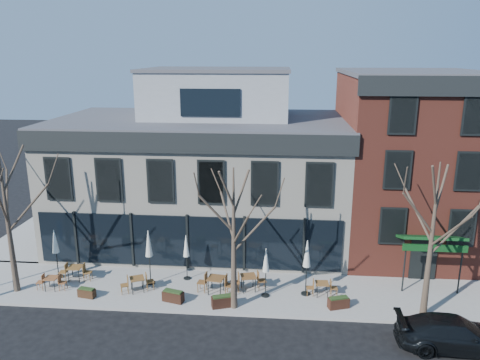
{
  "coord_description": "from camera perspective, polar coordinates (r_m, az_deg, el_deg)",
  "views": [
    {
      "loc": [
        5.04,
        -24.25,
        12.18
      ],
      "look_at": [
        2.79,
        2.0,
        5.0
      ],
      "focal_mm": 35.0,
      "sensor_mm": 36.0,
      "label": 1
    }
  ],
  "objects": [
    {
      "name": "tree_corner",
      "position": [
        26.24,
        -26.5,
        -4.01
      ],
      "size": [
        3.93,
        3.98,
        7.92
      ],
      "color": "#382B21",
      "rests_on": "sidewalk_front"
    },
    {
      "name": "cafe_set_1",
      "position": [
        27.51,
        -19.42,
        -10.49
      ],
      "size": [
        1.82,
        0.76,
        0.95
      ],
      "color": "brown",
      "rests_on": "sidewalk_front"
    },
    {
      "name": "ground",
      "position": [
        27.6,
        -6.26,
        -11.04
      ],
      "size": [
        120.0,
        120.0,
        0.0
      ],
      "primitive_type": "plane",
      "color": "black",
      "rests_on": "ground"
    },
    {
      "name": "tree_right",
      "position": [
        23.0,
        22.34,
        -6.74
      ],
      "size": [
        3.72,
        3.77,
        7.48
      ],
      "color": "#382B21",
      "rests_on": "sidewalk_front"
    },
    {
      "name": "corner_building",
      "position": [
        30.65,
        -4.58,
        1.11
      ],
      "size": [
        18.39,
        10.39,
        11.1
      ],
      "color": "silver",
      "rests_on": "ground"
    },
    {
      "name": "red_brick_building",
      "position": [
        30.99,
        19.67,
        2.15
      ],
      "size": [
        8.2,
        11.78,
        11.18
      ],
      "color": "brown",
      "rests_on": "ground"
    },
    {
      "name": "planter_0",
      "position": [
        25.67,
        -18.18,
        -12.91
      ],
      "size": [
        0.94,
        0.51,
        0.5
      ],
      "color": "#311D10",
      "rests_on": "sidewalk_front"
    },
    {
      "name": "sidewalk_front",
      "position": [
        25.26,
        0.24,
        -13.39
      ],
      "size": [
        33.5,
        4.7,
        0.15
      ],
      "primitive_type": "cube",
      "color": "gray",
      "rests_on": "ground"
    },
    {
      "name": "cafe_set_3",
      "position": [
        24.72,
        -2.95,
        -12.46
      ],
      "size": [
        2.05,
        0.91,
        1.06
      ],
      "color": "brown",
      "rests_on": "sidewalk_front"
    },
    {
      "name": "umbrella_3",
      "position": [
        23.84,
        3.18,
        -10.03
      ],
      "size": [
        0.42,
        0.42,
        2.63
      ],
      "color": "black",
      "rests_on": "sidewalk_front"
    },
    {
      "name": "cafe_set_2",
      "position": [
        25.45,
        -12.41,
        -12.14
      ],
      "size": [
        1.78,
        1.12,
        0.93
      ],
      "color": "brown",
      "rests_on": "sidewalk_front"
    },
    {
      "name": "sidewalk_side",
      "position": [
        36.42,
        -22.11,
        -5.34
      ],
      "size": [
        4.5,
        12.0,
        0.15
      ],
      "primitive_type": "cube",
      "color": "gray",
      "rests_on": "ground"
    },
    {
      "name": "umbrella_2",
      "position": [
        25.73,
        -6.57,
        -8.28
      ],
      "size": [
        0.41,
        0.41,
        2.56
      ],
      "color": "black",
      "rests_on": "sidewalk_front"
    },
    {
      "name": "cafe_set_0",
      "position": [
        26.95,
        -21.99,
        -11.45
      ],
      "size": [
        1.6,
        0.66,
        0.84
      ],
      "color": "brown",
      "rests_on": "sidewalk_front"
    },
    {
      "name": "planter_1",
      "position": [
        24.29,
        -8.16,
        -13.82
      ],
      "size": [
        1.14,
        0.7,
        0.59
      ],
      "color": "black",
      "rests_on": "sidewalk_front"
    },
    {
      "name": "umbrella_4",
      "position": [
        24.11,
        8.16,
        -9.23
      ],
      "size": [
        0.48,
        0.48,
        2.99
      ],
      "color": "black",
      "rests_on": "sidewalk_front"
    },
    {
      "name": "cafe_set_4",
      "position": [
        24.96,
        1.02,
        -12.22
      ],
      "size": [
        1.97,
        0.93,
        1.01
      ],
      "color": "brown",
      "rests_on": "sidewalk_front"
    },
    {
      "name": "planter_2",
      "position": [
        23.63,
        -2.15,
        -14.54
      ],
      "size": [
        1.15,
        0.75,
        0.6
      ],
      "color": "black",
      "rests_on": "sidewalk_front"
    },
    {
      "name": "umbrella_0",
      "position": [
        27.62,
        -21.61,
        -7.27
      ],
      "size": [
        0.44,
        0.44,
        2.78
      ],
      "color": "black",
      "rests_on": "sidewalk_front"
    },
    {
      "name": "planter_3",
      "position": [
        24.01,
        11.92,
        -14.4
      ],
      "size": [
        1.1,
        0.71,
        0.57
      ],
      "color": "black",
      "rests_on": "sidewalk_front"
    },
    {
      "name": "umbrella_1",
      "position": [
        25.39,
        -11.06,
        -7.96
      ],
      "size": [
        0.49,
        0.49,
        3.05
      ],
      "color": "black",
      "rests_on": "sidewalk_front"
    },
    {
      "name": "tree_mid",
      "position": [
        22.1,
        -0.74,
        -7.06
      ],
      "size": [
        3.5,
        3.55,
        7.04
      ],
      "color": "#382B21",
      "rests_on": "sidewalk_front"
    },
    {
      "name": "parked_sedan",
      "position": [
        22.7,
        24.7,
        -16.66
      ],
      "size": [
        4.89,
        2.07,
        1.41
      ],
      "primitive_type": "imported",
      "rotation": [
        0.0,
        0.0,
        1.55
      ],
      "color": "black",
      "rests_on": "ground"
    },
    {
      "name": "cafe_set_5",
      "position": [
        24.87,
        9.96,
        -12.78
      ],
      "size": [
        1.64,
        0.68,
        0.86
      ],
      "color": "brown",
      "rests_on": "sidewalk_front"
    }
  ]
}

